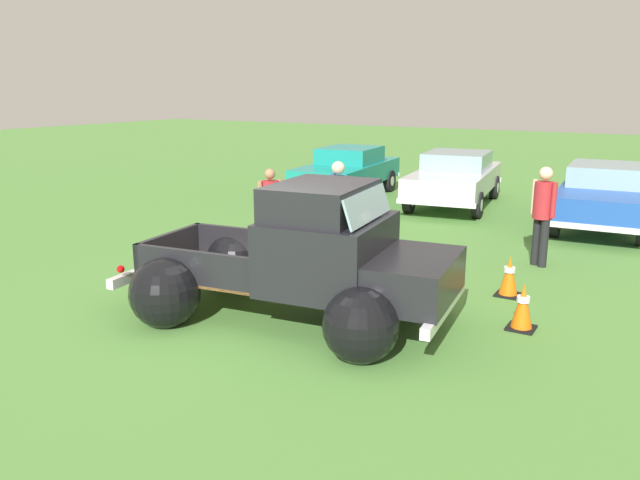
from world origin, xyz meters
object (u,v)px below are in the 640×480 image
Objects in this scene: lane_cone_0 at (523,307)px; lane_cone_1 at (509,276)px; show_car_0 at (348,170)px; spectator_0 at (270,204)px; spectator_2 at (543,210)px; show_car_2 at (604,193)px; vintage_pickup_truck at (310,268)px; spectator_1 at (338,203)px; show_car_1 at (455,177)px.

lane_cone_0 is 1.00× the size of lane_cone_1.
lane_cone_1 is (6.36, -6.60, -0.47)m from show_car_0.
spectator_2 is at bearing 45.80° from spectator_0.
show_car_0 is 9.18m from lane_cone_1.
spectator_0 reaches higher than show_car_2.
vintage_pickup_truck reaches higher than show_car_0.
lane_cone_0 is (6.87, -7.89, -0.47)m from show_car_0.
show_car_0 and show_car_2 have the same top height.
vintage_pickup_truck is 8.84m from show_car_2.
spectator_2 is at bearing 57.34° from vintage_pickup_truck.
vintage_pickup_truck is 4.06m from spectator_0.
spectator_0 is 5.68m from lane_cone_0.
show_car_2 is 7.50× the size of lane_cone_1.
spectator_0 is 2.53× the size of lane_cone_1.
show_car_0 is 2.47× the size of spectator_1.
lane_cone_1 is (4.84, -0.53, -0.59)m from spectator_0.
spectator_1 is 4.34m from lane_cone_0.
show_car_2 is 7.28m from lane_cone_0.
spectator_1 reaches higher than spectator_0.
show_car_2 is 7.50× the size of lane_cone_0.
spectator_1 is at bearing -39.71° from show_car_2.
show_car_1 is 2.72× the size of spectator_2.
show_car_0 is at bearing -98.81° from show_car_2.
show_car_0 is 2.83× the size of spectator_0.
spectator_1 is at bearing 154.15° from lane_cone_0.
vintage_pickup_truck is 2.69× the size of spectator_2.
lane_cone_0 is at bearing 17.22° from vintage_pickup_truck.
show_car_2 is 2.64× the size of spectator_2.
show_car_1 is 8.97m from lane_cone_0.
vintage_pickup_truck is 2.64× the size of spectator_1.
vintage_pickup_truck is 9.38m from show_car_1.
lane_cone_1 is (-0.51, 1.29, 0.00)m from lane_cone_0.
vintage_pickup_truck is at bearing -130.34° from lane_cone_1.
spectator_2 is (3.26, -4.91, 0.24)m from show_car_1.
vintage_pickup_truck is 7.63× the size of lane_cone_0.
vintage_pickup_truck is 4.89m from spectator_2.
spectator_2 is 2.08m from lane_cone_1.
lane_cone_0 is (2.59, 1.16, -0.45)m from vintage_pickup_truck.
spectator_2 is (6.40, -4.64, 0.25)m from show_car_0.
lane_cone_1 is (2.08, 2.45, -0.45)m from vintage_pickup_truck.
show_car_2 is 4.07m from spectator_2.
show_car_1 reaches higher than lane_cone_0.
vintage_pickup_truck is 3.02× the size of spectator_0.
show_car_1 is (-1.14, 9.31, 0.03)m from vintage_pickup_truck.
spectator_0 is (-2.76, 2.98, 0.14)m from vintage_pickup_truck.
spectator_0 is at bearing 173.76° from lane_cone_1.
show_car_0 and show_car_1 have the same top height.
show_car_0 reaches higher than lane_cone_1.
show_car_1 is 3.91m from show_car_2.
spectator_2 reaches higher than show_car_0.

